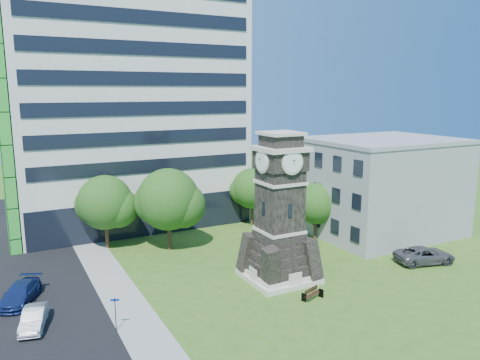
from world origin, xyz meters
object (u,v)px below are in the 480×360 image
car_street_mid (34,318)px  car_street_north (20,294)px  clock_tower (280,217)px  car_east_lot (425,255)px  street_sign (115,311)px  park_bench (312,293)px

car_street_mid → car_street_north: (-0.61, 4.54, 0.05)m
clock_tower → car_street_mid: bearing=178.4°
car_street_mid → car_east_lot: 32.55m
car_street_mid → car_east_lot: (32.34, -3.64, 0.11)m
car_street_north → street_sign: 9.28m
car_street_north → car_east_lot: (32.95, -8.18, 0.06)m
car_street_mid → car_street_north: 4.58m
car_street_mid → street_sign: size_ratio=1.67×
car_street_mid → park_bench: (18.82, -5.03, -0.18)m
car_east_lot → car_street_mid: bearing=99.0°
clock_tower → car_street_mid: size_ratio=3.14×
clock_tower → park_bench: 6.61m
car_street_north → street_sign: (5.28, -7.59, 0.77)m
clock_tower → street_sign: 14.77m
park_bench → car_east_lot: bearing=-14.1°
car_street_north → park_bench: 21.66m
clock_tower → car_street_north: 20.49m
park_bench → clock_tower: bearing=71.5°
car_east_lot → street_sign: (-27.67, 0.59, 0.71)m
car_east_lot → park_bench: bearing=111.3°
clock_tower → street_sign: clock_tower is taller
car_street_mid → park_bench: car_street_mid is taller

